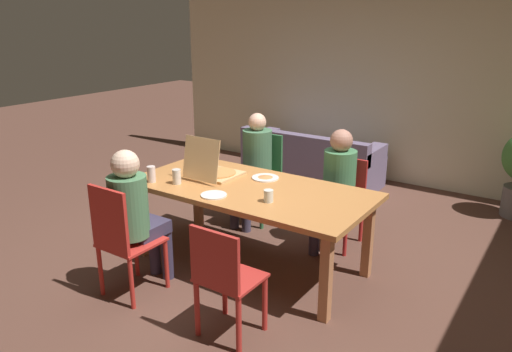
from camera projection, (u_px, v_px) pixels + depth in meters
The scene contains 18 objects.
ground_plane at pixel (250, 264), 4.61m from camera, with size 20.00×20.00×0.00m, color brown.
back_wall at pixel (383, 81), 6.71m from camera, with size 6.78×0.12×2.74m, color beige.
dining_table at pixel (250, 195), 4.39m from camera, with size 2.18×1.06×0.77m.
chair_0 at pixel (342, 196), 4.95m from camera, with size 0.42×0.45×0.86m.
person_0 at pixel (336, 180), 4.76m from camera, with size 0.32×0.55×1.19m.
chair_1 at pixel (121, 237), 3.92m from camera, with size 0.42×0.44×0.98m.
person_1 at pixel (135, 209), 3.99m from camera, with size 0.31×0.52×1.23m.
chair_2 at pixel (262, 174), 5.53m from camera, with size 0.42×0.42×0.97m.
person_2 at pixel (254, 161), 5.35m from camera, with size 0.32×0.54×1.23m.
chair_3 at pixel (224, 277), 3.41m from camera, with size 0.43×0.38×0.87m.
pizza_box_0 at pixel (215, 171), 4.62m from camera, with size 0.39×0.47×0.41m.
plate_0 at pixel (265, 177), 4.59m from camera, with size 0.25×0.25×0.03m.
plate_1 at pixel (214, 195), 4.15m from camera, with size 0.22×0.22×0.01m.
drinking_glass_0 at pixel (193, 156), 5.10m from camera, with size 0.07×0.07×0.11m, color #BB462D.
drinking_glass_1 at pixel (268, 196), 4.00m from camera, with size 0.08×0.08×0.10m, color silver.
drinking_glass_2 at pixel (177, 177), 4.43m from camera, with size 0.08×0.08×0.14m, color silver.
drinking_glass_3 at pixel (151, 174), 4.47m from camera, with size 0.08×0.08×0.15m, color silver.
couch at pixel (310, 163), 6.80m from camera, with size 1.88×0.77×0.73m.
Camera 1 is at (2.35, -3.39, 2.22)m, focal length 34.48 mm.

